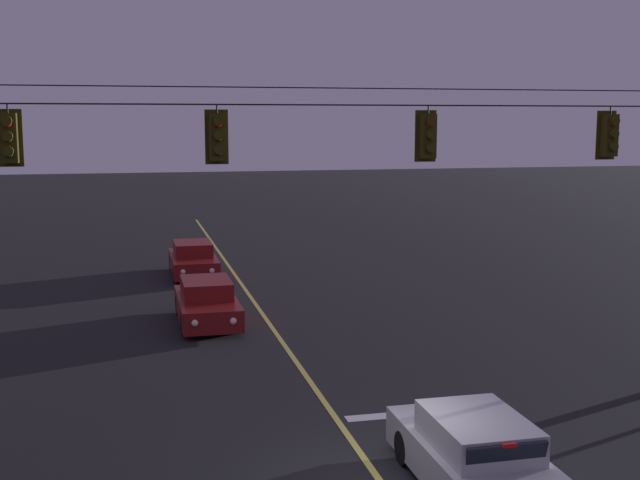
# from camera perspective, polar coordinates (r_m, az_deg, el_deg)

# --- Properties ---
(lane_centre_stripe) EXTENTS (0.14, 60.00, 0.01)m
(lane_centre_stripe) POSITION_cam_1_polar(r_m,az_deg,el_deg) (24.05, -2.75, -7.00)
(lane_centre_stripe) COLOR #D1C64C
(lane_centre_stripe) RESTS_ON ground
(stop_bar_paint) EXTENTS (3.40, 0.36, 0.01)m
(stop_bar_paint) POSITION_cam_1_polar(r_m,az_deg,el_deg) (18.45, 7.05, -11.88)
(stop_bar_paint) COLOR silver
(stop_bar_paint) RESTS_ON ground
(signal_span_assembly) EXTENTS (20.41, 0.32, 8.09)m
(signal_span_assembly) POSITION_cam_1_polar(r_m,az_deg,el_deg) (17.46, 0.75, 1.24)
(signal_span_assembly) COLOR #38281C
(signal_span_assembly) RESTS_ON ground
(traffic_light_leftmost) EXTENTS (0.48, 0.41, 1.22)m
(traffic_light_leftmost) POSITION_cam_1_polar(r_m,az_deg,el_deg) (16.94, -20.91, 6.68)
(traffic_light_leftmost) COLOR black
(traffic_light_left_inner) EXTENTS (0.48, 0.41, 1.22)m
(traffic_light_left_inner) POSITION_cam_1_polar(r_m,az_deg,el_deg) (16.89, -7.18, 7.16)
(traffic_light_left_inner) COLOR black
(traffic_light_centre) EXTENTS (0.48, 0.41, 1.22)m
(traffic_light_centre) POSITION_cam_1_polar(r_m,az_deg,el_deg) (17.96, 7.56, 7.22)
(traffic_light_centre) COLOR black
(traffic_light_right_inner) EXTENTS (0.48, 0.41, 1.22)m
(traffic_light_right_inner) POSITION_cam_1_polar(r_m,az_deg,el_deg) (19.96, 19.59, 6.92)
(traffic_light_right_inner) COLOR black
(car_waiting_near_lane) EXTENTS (1.80, 4.33, 1.39)m
(car_waiting_near_lane) POSITION_cam_1_polar(r_m,az_deg,el_deg) (14.75, 10.78, -14.61)
(car_waiting_near_lane) COLOR #A5A5AD
(car_waiting_near_lane) RESTS_ON ground
(car_oncoming_lead) EXTENTS (1.80, 4.42, 1.39)m
(car_oncoming_lead) POSITION_cam_1_polar(r_m,az_deg,el_deg) (26.09, -7.91, -4.39)
(car_oncoming_lead) COLOR maroon
(car_oncoming_lead) RESTS_ON ground
(car_oncoming_trailing) EXTENTS (1.80, 4.42, 1.39)m
(car_oncoming_trailing) POSITION_cam_1_polar(r_m,az_deg,el_deg) (34.15, -8.86, -1.39)
(car_oncoming_trailing) COLOR maroon
(car_oncoming_trailing) RESTS_ON ground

